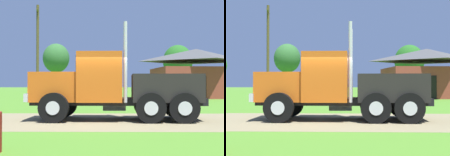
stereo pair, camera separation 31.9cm
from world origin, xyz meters
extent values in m
plane|color=#4D8526|center=(0.00, 0.00, 0.00)|extent=(200.00, 200.00, 0.00)
cube|color=#877A57|center=(0.00, 0.00, 0.00)|extent=(120.00, 6.18, 0.01)
cube|color=black|center=(0.75, 0.28, 0.77)|extent=(7.01, 1.65, 0.28)
cube|color=orange|center=(-1.79, 0.33, 1.36)|extent=(1.93, 2.03, 1.19)
cube|color=silver|center=(-2.79, 0.34, 0.95)|extent=(0.20, 2.18, 0.32)
cube|color=orange|center=(0.03, 0.29, 1.75)|extent=(1.80, 2.31, 1.97)
cube|color=#2D3D4C|center=(-0.87, 0.31, 2.15)|extent=(0.08, 1.90, 0.87)
cylinder|color=silver|center=(1.02, -0.63, 2.33)|extent=(0.14, 0.14, 3.12)
cylinder|color=silver|center=(1.05, 1.17, 2.33)|extent=(0.14, 0.14, 3.12)
cylinder|color=silver|center=(0.58, 1.28, 0.55)|extent=(1.01, 0.54, 0.52)
cube|color=black|center=(2.67, 0.24, 1.32)|extent=(2.77, 2.33, 1.11)
cylinder|color=black|center=(-1.72, -0.81, 0.58)|extent=(1.16, 0.32, 1.15)
cylinder|color=silver|center=(-1.72, -0.97, 0.58)|extent=(0.52, 0.05, 0.52)
cylinder|color=black|center=(-1.68, 1.46, 0.58)|extent=(1.16, 0.32, 1.15)
cylinder|color=silver|center=(-1.67, 1.62, 0.58)|extent=(0.52, 0.05, 0.52)
cylinder|color=black|center=(3.22, -0.90, 0.58)|extent=(1.16, 0.32, 1.15)
cylinder|color=silver|center=(3.21, -1.06, 0.58)|extent=(0.52, 0.05, 0.52)
cylinder|color=black|center=(3.26, 1.37, 0.58)|extent=(1.16, 0.32, 1.15)
cylinder|color=silver|center=(3.26, 1.53, 0.58)|extent=(0.52, 0.05, 0.52)
cylinder|color=black|center=(1.97, -0.88, 0.58)|extent=(1.16, 0.32, 1.15)
cylinder|color=silver|center=(1.96, -1.04, 0.58)|extent=(0.52, 0.05, 0.52)
cylinder|color=black|center=(2.01, 1.39, 0.58)|extent=(1.16, 0.32, 1.15)
cylinder|color=silver|center=(2.01, 1.55, 0.58)|extent=(0.52, 0.05, 0.52)
cube|color=brown|center=(9.03, 21.31, 1.54)|extent=(9.05, 8.16, 3.08)
pyramid|color=#4C4C4C|center=(9.03, 21.31, 4.41)|extent=(9.50, 8.56, 1.34)
cube|color=black|center=(8.14, 17.49, 1.10)|extent=(1.80, 0.23, 2.20)
cylinder|color=brown|center=(-6.91, 18.28, 4.51)|extent=(0.26, 0.26, 9.03)
cube|color=brown|center=(-6.91, 18.28, 8.43)|extent=(0.51, 2.19, 0.14)
cylinder|color=#513823|center=(-7.24, 29.86, 1.69)|extent=(0.44, 0.44, 3.38)
ellipsoid|color=#31662F|center=(-7.24, 29.86, 4.77)|extent=(3.46, 3.46, 3.81)
cylinder|color=#513823|center=(10.19, 38.04, 1.54)|extent=(0.44, 0.44, 3.07)
ellipsoid|color=#256420|center=(10.19, 38.04, 4.90)|extent=(4.56, 4.56, 5.01)
camera|label=1|loc=(0.67, -13.33, 1.52)|focal=53.08mm
camera|label=2|loc=(0.99, -13.33, 1.52)|focal=53.08mm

